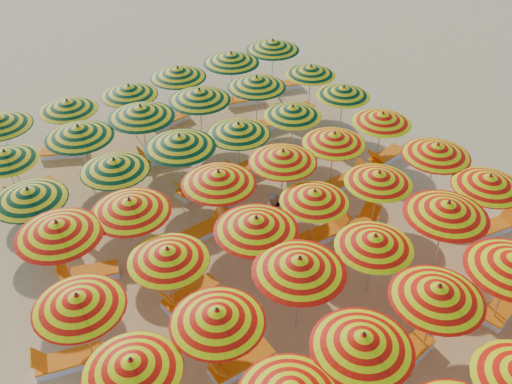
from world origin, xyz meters
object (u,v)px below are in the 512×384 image
umbrella_35 (344,91)px  lounger_9 (240,363)px  umbrella_37 (79,131)px  umbrella_17 (489,181)px  lounger_15 (88,274)px  umbrella_16 (447,209)px  lounger_27 (170,120)px  umbrella_42 (0,121)px  lounger_23 (161,157)px  lounger_10 (493,227)px  umbrella_40 (257,82)px  umbrella_33 (238,128)px  umbrella_34 (293,111)px  umbrella_36 (5,156)px  lounger_29 (281,85)px  umbrella_15 (375,241)px  umbrella_28 (334,138)px  umbrella_19 (168,254)px  lounger_21 (248,167)px  umbrella_44 (129,90)px  lounger_11 (68,361)px  umbrella_14 (299,265)px  lounger_6 (504,306)px  umbrella_31 (114,165)px  umbrella_22 (379,177)px  umbrella_39 (199,95)px  lounger_20 (197,187)px  umbrella_12 (132,366)px  umbrella_24 (58,228)px  lounger_16 (205,230)px  lounger_17 (346,181)px  umbrella_29 (382,118)px  lounger_18 (386,157)px  lounger_22 (32,191)px  lounger_5 (406,355)px  umbrella_21 (314,196)px  beachgoer_a (230,206)px  beachgoer_b (272,215)px  lounger_24 (270,124)px  umbrella_25 (130,206)px  umbrella_13 (217,316)px  umbrella_41 (311,70)px  lounger_28 (245,100)px  umbrella_18 (78,301)px  umbrella_43 (68,105)px  lounger_26 (65,152)px  lounger_13 (325,233)px  umbrella_38 (141,111)px

umbrella_35 → lounger_9: 12.06m
umbrella_37 → umbrella_17: bearing=-44.2°
lounger_9 → lounger_15: bearing=-67.9°
umbrella_16 → lounger_27: (-2.99, 12.10, -2.11)m
umbrella_42 → lounger_23: 5.82m
lounger_10 → umbrella_40: bearing=115.5°
umbrella_33 → umbrella_34: bearing=3.2°
umbrella_36 → lounger_29: size_ratio=1.49×
umbrella_15 → umbrella_28: (2.33, 4.64, 0.05)m
umbrella_19 → lounger_21: umbrella_19 is taller
umbrella_44 → lounger_11: 11.29m
umbrella_14 → lounger_6: bearing=-27.5°
umbrella_16 → umbrella_31: size_ratio=0.91×
umbrella_22 → umbrella_39: (-2.31, 7.45, 0.23)m
lounger_20 → umbrella_12: bearing=37.0°
umbrella_24 → umbrella_44: size_ratio=1.33×
umbrella_12 → umbrella_14: bearing=4.6°
lounger_16 → lounger_17: same height
umbrella_29 → umbrella_24: bearing=-179.7°
lounger_9 → lounger_18: size_ratio=0.96×
umbrella_40 → lounger_22: umbrella_40 is taller
umbrella_44 → lounger_29: size_ratio=1.29×
lounger_16 → lounger_5: bearing=-79.1°
lounger_15 → umbrella_29: bearing=-163.1°
umbrella_39 → lounger_18: (5.42, -4.77, -2.07)m
umbrella_14 → umbrella_21: size_ratio=1.02×
beachgoer_a → beachgoer_b: 1.51m
umbrella_39 → umbrella_40: umbrella_39 is taller
umbrella_15 → lounger_11: size_ratio=1.26×
lounger_24 → lounger_29: 3.60m
umbrella_25 → lounger_27: 8.61m
lounger_15 → lounger_24: 10.40m
umbrella_31 → umbrella_25: bearing=-100.3°
umbrella_13 → umbrella_41: umbrella_13 is taller
umbrella_22 → lounger_28: umbrella_22 is taller
umbrella_31 → umbrella_18: bearing=-119.7°
umbrella_43 → lounger_26: 1.95m
umbrella_14 → lounger_13: size_ratio=1.60×
umbrella_28 → lounger_21: size_ratio=1.61×
umbrella_14 → lounger_13: umbrella_14 is taller
umbrella_24 → beachgoer_b: size_ratio=2.00×
umbrella_36 → lounger_26: umbrella_36 is taller
umbrella_16 → lounger_24: umbrella_16 is taller
umbrella_18 → lounger_24: bearing=35.2°
umbrella_34 → lounger_29: (2.99, 4.99, -1.86)m
umbrella_34 → lounger_21: bearing=177.6°
lounger_6 → lounger_13: (-2.31, 5.13, 0.00)m
umbrella_31 → lounger_22: (-2.27, 2.84, -1.94)m
umbrella_24 → lounger_6: (9.87, -7.34, -2.09)m
umbrella_28 → umbrella_38: 6.96m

